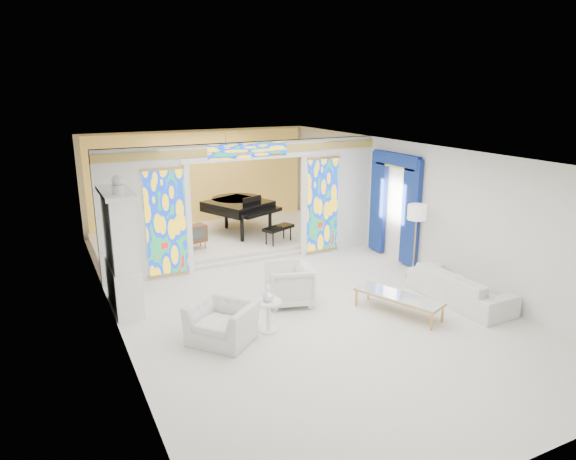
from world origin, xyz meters
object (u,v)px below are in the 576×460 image
china_cabinet (121,252)px  grand_piano (239,205)px  armchair_left (223,322)px  sofa (460,287)px  tv_console (195,234)px  coffee_table (398,297)px  armchair_right (289,284)px

china_cabinet → grand_piano: (3.85, 3.67, -0.22)m
armchair_left → china_cabinet: bearing=170.3°
grand_piano → sofa: bearing=-93.6°
grand_piano → tv_console: grand_piano is taller
china_cabinet → tv_console: size_ratio=4.30×
sofa → tv_console: 6.64m
sofa → coffee_table: size_ratio=1.24×
armchair_left → armchair_right: size_ratio=1.18×
armchair_left → coffee_table: bearing=42.0°
china_cabinet → armchair_right: (3.01, -1.26, -0.76)m
china_cabinet → armchair_right: size_ratio=2.99×
china_cabinet → grand_piano: china_cabinet is taller
china_cabinet → armchair_right: 3.35m
grand_piano → coffee_table: bearing=-106.0°
sofa → tv_console: size_ratio=3.56×
china_cabinet → tv_console: bearing=49.5°
armchair_right → sofa: bearing=81.2°
coffee_table → china_cabinet: bearing=150.5°
armchair_left → sofa: bearing=43.3°
grand_piano → tv_console: bearing=-169.8°
armchair_right → grand_piano: size_ratio=0.29×
armchair_right → grand_piano: (0.85, 4.93, 0.53)m
sofa → grand_piano: (-2.31, 6.42, 0.62)m
armchair_right → sofa: armchair_right is taller
china_cabinet → sofa: bearing=-24.0°
sofa → grand_piano: grand_piano is taller
armchair_left → grand_piano: (2.58, 5.85, 0.60)m
armchair_right → tv_console: bearing=-151.8°
china_cabinet → armchair_right: china_cabinet is taller
china_cabinet → coffee_table: size_ratio=1.50×
coffee_table → armchair_left: bearing=172.1°
china_cabinet → tv_console: 3.44m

